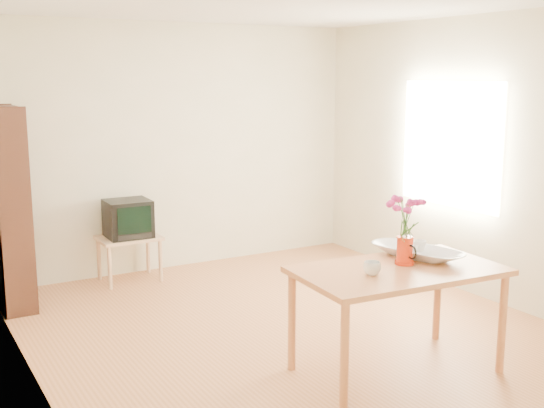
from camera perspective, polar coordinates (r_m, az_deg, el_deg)
room at (r=5.38m, az=1.85°, el=2.68°), size 4.50×4.50×4.50m
table at (r=4.80m, az=10.51°, el=-6.22°), size 1.46×0.90×0.75m
tv_stand at (r=7.01m, az=-11.88°, el=-3.27°), size 0.60×0.45×0.46m
bookshelf at (r=6.45m, az=-21.13°, el=-0.85°), size 0.28×0.70×1.80m
pitcher at (r=4.86m, az=11.02°, el=-3.92°), size 0.13×0.21×0.20m
flowers at (r=4.80m, az=11.15°, el=-0.93°), size 0.23×0.23×0.32m
mug at (r=4.57m, az=8.37°, el=-5.35°), size 0.12×0.12×0.09m
bowl at (r=5.02m, az=12.11°, el=-2.00°), size 0.57×0.57×0.44m
teacup_a at (r=5.00m, az=11.75°, el=-2.55°), size 0.08×0.08×0.06m
teacup_b at (r=5.07m, az=12.32°, el=-2.35°), size 0.08×0.08×0.07m
television at (r=6.97m, az=-11.99°, el=-1.13°), size 0.44×0.41×0.37m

